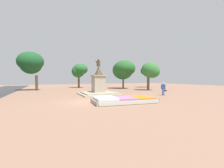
% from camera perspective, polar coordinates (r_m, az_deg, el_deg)
% --- Properties ---
extents(ground_plane, '(95.32, 95.32, 0.00)m').
position_cam_1_polar(ground_plane, '(15.08, -9.52, -6.65)').
color(ground_plane, '#8C6651').
extents(flower_planter, '(6.22, 3.32, 0.58)m').
position_cam_1_polar(flower_planter, '(14.29, 4.28, -6.13)').
color(flower_planter, '#38281C').
rests_on(flower_planter, ground_plane).
extents(statue_monument, '(5.11, 5.11, 5.00)m').
position_cam_1_polar(statue_monument, '(21.14, -5.17, -1.14)').
color(statue_monument, '#9F9480').
rests_on(statue_monument, ground_plane).
extents(pedestrian_with_handbag, '(0.57, 0.56, 1.78)m').
position_cam_1_polar(pedestrian_with_handbag, '(21.37, 18.99, -1.44)').
color(pedestrian_with_handbag, '#264CA5').
rests_on(pedestrian_with_handbag, ground_plane).
extents(park_tree_far_left, '(4.74, 4.37, 7.36)m').
position_cam_1_polar(park_tree_far_left, '(32.74, -28.57, 7.13)').
color(park_tree_far_left, '#4C3823').
rests_on(park_tree_far_left, ground_plane).
extents(park_tree_behind_statue, '(3.97, 3.50, 6.01)m').
position_cam_1_polar(park_tree_behind_statue, '(39.74, 13.99, 5.06)').
color(park_tree_behind_statue, brown).
rests_on(park_tree_behind_statue, ground_plane).
extents(park_tree_far_right, '(3.86, 3.79, 5.96)m').
position_cam_1_polar(park_tree_far_right, '(37.68, -12.30, 5.17)').
color(park_tree_far_right, brown).
rests_on(park_tree_far_right, ground_plane).
extents(park_tree_street_side, '(3.53, 3.10, 5.46)m').
position_cam_1_polar(park_tree_street_side, '(29.88, 14.56, 4.98)').
color(park_tree_street_side, brown).
rests_on(park_tree_street_side, ground_plane).
extents(park_tree_mid_canopy, '(4.83, 5.77, 6.37)m').
position_cam_1_polar(park_tree_mid_canopy, '(34.41, 4.45, 5.59)').
color(park_tree_mid_canopy, brown).
rests_on(park_tree_mid_canopy, ground_plane).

